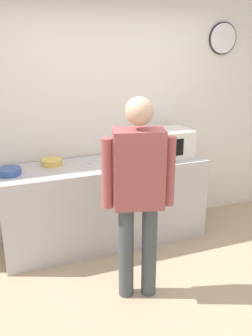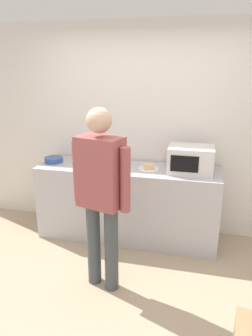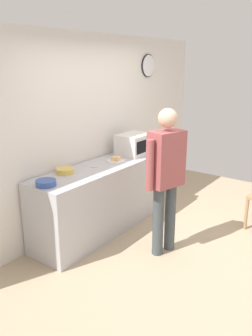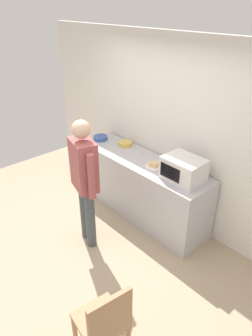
{
  "view_description": "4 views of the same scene",
  "coord_description": "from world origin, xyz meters",
  "px_view_note": "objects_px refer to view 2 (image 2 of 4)",
  "views": [
    {
      "loc": [
        -1.25,
        -2.32,
        2.15
      ],
      "look_at": [
        -0.06,
        0.82,
        0.99
      ],
      "focal_mm": 39.72,
      "sensor_mm": 36.0,
      "label": 1
    },
    {
      "loc": [
        0.65,
        -2.22,
        2.06
      ],
      "look_at": [
        -0.04,
        0.66,
        1.1
      ],
      "focal_mm": 33.15,
      "sensor_mm": 36.0,
      "label": 2
    },
    {
      "loc": [
        -3.48,
        -1.63,
        2.24
      ],
      "look_at": [
        -0.2,
        0.79,
        0.97
      ],
      "focal_mm": 36.99,
      "sensor_mm": 36.0,
      "label": 3
    },
    {
      "loc": [
        2.56,
        -1.53,
        2.92
      ],
      "look_at": [
        -0.04,
        0.81,
        0.98
      ],
      "focal_mm": 32.54,
      "sensor_mm": 36.0,
      "label": 4
    }
  ],
  "objects_px": {
    "cereal_bowl": "(54,160)",
    "spoon_utensil": "(90,171)",
    "sandwich_plate": "(149,168)",
    "microwave": "(191,159)",
    "person_standing": "(101,189)",
    "salad_bowl": "(90,159)",
    "fork_utensil": "(118,165)"
  },
  "relations": [
    {
      "from": "cereal_bowl",
      "to": "spoon_utensil",
      "type": "bearing_deg",
      "value": -23.43
    },
    {
      "from": "sandwich_plate",
      "to": "cereal_bowl",
      "type": "xyz_separation_m",
      "value": [
        -1.22,
        0.03,
        0.01
      ]
    },
    {
      "from": "microwave",
      "to": "sandwich_plate",
      "type": "height_order",
      "value": "microwave"
    },
    {
      "from": "spoon_utensil",
      "to": "person_standing",
      "type": "bearing_deg",
      "value": -63.07
    },
    {
      "from": "person_standing",
      "to": "microwave",
      "type": "bearing_deg",
      "value": 52.34
    },
    {
      "from": "salad_bowl",
      "to": "person_standing",
      "type": "distance_m",
      "value": 1.24
    },
    {
      "from": "salad_bowl",
      "to": "cereal_bowl",
      "type": "height_order",
      "value": "cereal_bowl"
    },
    {
      "from": "sandwich_plate",
      "to": "salad_bowl",
      "type": "relative_size",
      "value": 1.14
    },
    {
      "from": "sandwich_plate",
      "to": "spoon_utensil",
      "type": "bearing_deg",
      "value": -161.16
    },
    {
      "from": "salad_bowl",
      "to": "cereal_bowl",
      "type": "xyz_separation_m",
      "value": [
        -0.44,
        -0.15,
        0.0
      ]
    },
    {
      "from": "spoon_utensil",
      "to": "person_standing",
      "type": "xyz_separation_m",
      "value": [
        0.37,
        -0.73,
        0.1
      ]
    },
    {
      "from": "spoon_utensil",
      "to": "sandwich_plate",
      "type": "bearing_deg",
      "value": 18.84
    },
    {
      "from": "salad_bowl",
      "to": "fork_utensil",
      "type": "relative_size",
      "value": 1.26
    },
    {
      "from": "fork_utensil",
      "to": "microwave",
      "type": "bearing_deg",
      "value": -3.36
    },
    {
      "from": "sandwich_plate",
      "to": "fork_utensil",
      "type": "xyz_separation_m",
      "value": [
        -0.4,
        0.08,
        -0.02
      ]
    },
    {
      "from": "cereal_bowl",
      "to": "fork_utensil",
      "type": "xyz_separation_m",
      "value": [
        0.82,
        0.05,
        -0.03
      ]
    },
    {
      "from": "microwave",
      "to": "spoon_utensil",
      "type": "distance_m",
      "value": 1.16
    },
    {
      "from": "person_standing",
      "to": "sandwich_plate",
      "type": "bearing_deg",
      "value": 73.5
    },
    {
      "from": "sandwich_plate",
      "to": "person_standing",
      "type": "bearing_deg",
      "value": -106.5
    },
    {
      "from": "microwave",
      "to": "salad_bowl",
      "type": "xyz_separation_m",
      "value": [
        -1.26,
        0.15,
        -0.12
      ]
    },
    {
      "from": "cereal_bowl",
      "to": "spoon_utensil",
      "type": "height_order",
      "value": "cereal_bowl"
    },
    {
      "from": "salad_bowl",
      "to": "spoon_utensil",
      "type": "distance_m",
      "value": 0.42
    },
    {
      "from": "fork_utensil",
      "to": "person_standing",
      "type": "bearing_deg",
      "value": -83.37
    },
    {
      "from": "spoon_utensil",
      "to": "salad_bowl",
      "type": "bearing_deg",
      "value": 108.71
    },
    {
      "from": "fork_utensil",
      "to": "sandwich_plate",
      "type": "bearing_deg",
      "value": -10.74
    },
    {
      "from": "salad_bowl",
      "to": "person_standing",
      "type": "bearing_deg",
      "value": -65.86
    },
    {
      "from": "microwave",
      "to": "fork_utensil",
      "type": "bearing_deg",
      "value": 176.64
    },
    {
      "from": "sandwich_plate",
      "to": "fork_utensil",
      "type": "relative_size",
      "value": 1.44
    },
    {
      "from": "salad_bowl",
      "to": "sandwich_plate",
      "type": "bearing_deg",
      "value": -12.56
    },
    {
      "from": "cereal_bowl",
      "to": "sandwich_plate",
      "type": "bearing_deg",
      "value": -1.18
    },
    {
      "from": "microwave",
      "to": "cereal_bowl",
      "type": "distance_m",
      "value": 1.7
    },
    {
      "from": "microwave",
      "to": "spoon_utensil",
      "type": "xyz_separation_m",
      "value": [
        -1.12,
        -0.25,
        -0.15
      ]
    }
  ]
}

